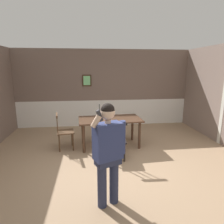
{
  "coord_description": "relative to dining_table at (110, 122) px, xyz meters",
  "views": [
    {
      "loc": [
        -0.55,
        -3.77,
        2.07
      ],
      "look_at": [
        -0.14,
        -0.4,
        1.31
      ],
      "focal_mm": 31.57,
      "sensor_mm": 36.0,
      "label": 1
    }
  ],
  "objects": [
    {
      "name": "dining_table",
      "position": [
        0.0,
        0.0,
        0.0
      ],
      "size": [
        1.68,
        0.96,
        0.76
      ],
      "rotation": [
        0.0,
        0.0,
        0.06
      ],
      "color": "#4C3323",
      "rests_on": "ground_plane"
    },
    {
      "name": "ground_plane",
      "position": [
        -0.0,
        -1.24,
        -0.66
      ],
      "size": [
        7.21,
        7.21,
        0.0
      ],
      "primitive_type": "plane",
      "color": "#9E7F60"
    },
    {
      "name": "chair_near_window",
      "position": [
        0.04,
        -0.82,
        -0.2
      ],
      "size": [
        0.48,
        0.48,
        0.92
      ],
      "rotation": [
        0.0,
        0.0,
        -0.05
      ],
      "color": "black",
      "rests_on": "ground_plane"
    },
    {
      "name": "room_back_partition",
      "position": [
        -0.0,
        2.04,
        0.64
      ],
      "size": [
        6.22,
        0.17,
        2.71
      ],
      "color": "#756056",
      "rests_on": "ground_plane"
    },
    {
      "name": "person_figure",
      "position": [
        -0.28,
        -2.34,
        0.24
      ],
      "size": [
        0.52,
        0.36,
        1.6
      ],
      "rotation": [
        0.0,
        0.0,
        3.53
      ],
      "color": "#282E49",
      "rests_on": "ground_plane"
    },
    {
      "name": "chair_by_doorway",
      "position": [
        -1.2,
        -0.07,
        -0.19
      ],
      "size": [
        0.48,
        0.48,
        0.95
      ],
      "rotation": [
        0.0,
        0.0,
        4.87
      ],
      "color": "#513823",
      "rests_on": "ground_plane"
    }
  ]
}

